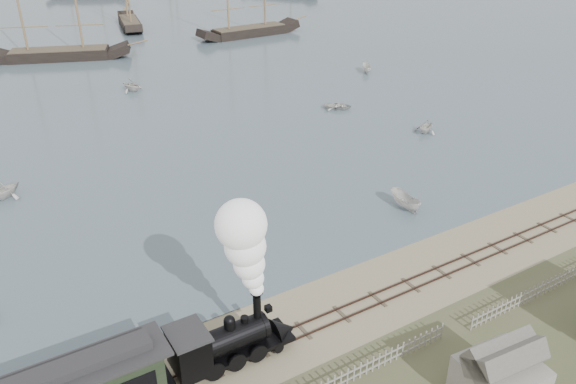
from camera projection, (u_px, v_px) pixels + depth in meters
ground at (336, 293)px, 38.74m from camera, size 600.00×600.00×0.00m
rail_track at (354, 309)px, 37.21m from camera, size 120.00×1.80×0.16m
picket_fence_east at (547, 292)px, 38.82m from camera, size 15.00×0.10×1.20m
locomotive at (244, 294)px, 31.44m from camera, size 7.90×2.95×9.85m
beached_dinghy at (188, 339)px, 34.24m from camera, size 3.83×4.05×0.68m
rowboat_1 at (4, 189)px, 50.65m from camera, size 4.02×4.17×1.69m
rowboat_2 at (405, 201)px, 48.96m from camera, size 3.55×1.34×1.37m
rowboat_3 at (338, 106)px, 72.36m from camera, size 4.22×4.38×0.74m
rowboat_4 at (426, 126)px, 64.85m from camera, size 3.41×3.65×1.55m
rowboat_5 at (366, 68)px, 87.43m from camera, size 3.47×2.76×1.27m
rowboat_7 at (132, 85)px, 78.78m from camera, size 4.39×4.18×1.81m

